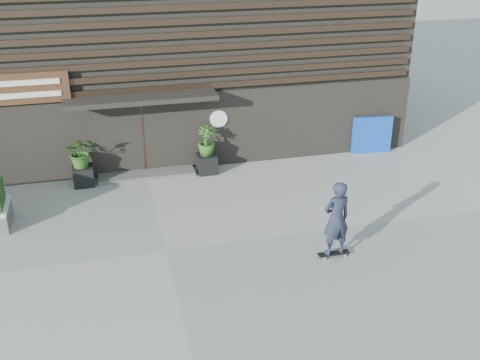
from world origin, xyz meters
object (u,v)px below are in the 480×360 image
object	(u,v)px
blue_tarp	(372,135)
skateboarder	(336,219)
planter_pot_left	(84,176)
planter_pot_right	(207,164)

from	to	relation	value
blue_tarp	skateboarder	bearing A→B (deg)	-115.85
planter_pot_left	planter_pot_right	distance (m)	3.80
planter_pot_right	blue_tarp	distance (m)	5.81
planter_pot_right	skateboarder	size ratio (longest dim) A/B	0.30
blue_tarp	skateboarder	size ratio (longest dim) A/B	0.69
planter_pot_left	skateboarder	distance (m)	8.11
planter_pot_left	blue_tarp	bearing A→B (deg)	1.79
planter_pot_right	skateboarder	distance (m)	6.01
planter_pot_right	blue_tarp	xyz separation A→B (m)	(5.80, 0.30, 0.34)
planter_pot_right	blue_tarp	world-z (taller)	blue_tarp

